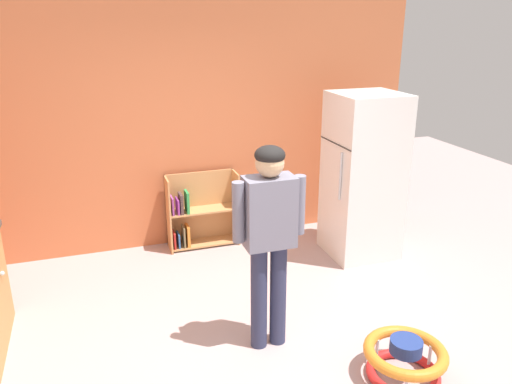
# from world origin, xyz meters

# --- Properties ---
(ground_plane) EXTENTS (12.00, 12.00, 0.00)m
(ground_plane) POSITION_xyz_m (0.00, 0.00, 0.00)
(ground_plane) COLOR #B39996
(ground_plane) RESTS_ON ground
(back_wall) EXTENTS (5.20, 0.06, 2.70)m
(back_wall) POSITION_xyz_m (0.00, 2.33, 1.35)
(back_wall) COLOR #C96B41
(back_wall) RESTS_ON ground
(refrigerator) EXTENTS (0.73, 0.68, 1.78)m
(refrigerator) POSITION_xyz_m (1.63, 1.38, 0.89)
(refrigerator) COLOR white
(refrigerator) RESTS_ON ground
(bookshelf) EXTENTS (0.80, 0.28, 0.85)m
(bookshelf) POSITION_xyz_m (-0.01, 2.15, 0.38)
(bookshelf) COLOR tan
(bookshelf) RESTS_ON ground
(standing_person) EXTENTS (0.57, 0.22, 1.65)m
(standing_person) POSITION_xyz_m (0.10, 0.12, 1.00)
(standing_person) COLOR #2F3351
(standing_person) RESTS_ON ground
(baby_walker) EXTENTS (0.60, 0.60, 0.32)m
(baby_walker) POSITION_xyz_m (0.90, -0.59, 0.16)
(baby_walker) COLOR red
(baby_walker) RESTS_ON ground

